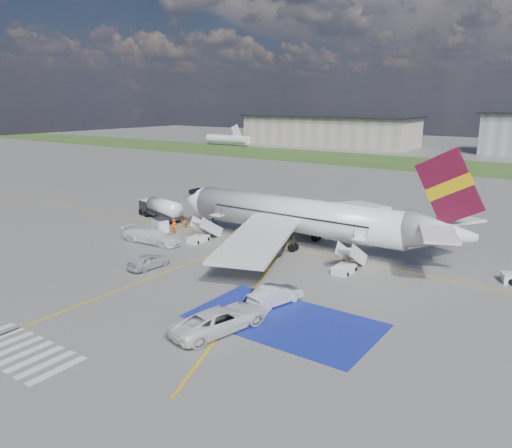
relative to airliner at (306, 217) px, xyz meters
The scene contains 20 objects.
ground 14.48m from the airliner, 96.14° to the right, with size 400.00×400.00×0.00m, color #60605E.
grass_strip 81.08m from the airliner, 91.06° to the left, with size 400.00×30.00×0.01m, color #2D4C1E.
taxiway_line_main 4.21m from the airliner, 126.97° to the right, with size 120.00×0.20×0.01m, color gold.
taxiway_line_cross 25.10m from the airliner, 105.17° to the right, with size 0.20×60.00×0.01m, color gold.
taxiway_line_diag 4.21m from the airliner, 126.97° to the right, with size 0.20×60.00×0.01m, color gold.
staging_box 20.19m from the airliner, 64.74° to the right, with size 14.00×8.00×0.01m, color navy.
crosswalk 32.35m from the airliner, 95.90° to the right, with size 9.00×4.00×0.01m.
terminal_west 129.04m from the airliner, 115.97° to the left, with size 60.00×22.00×10.00m, color gray.
airliner is the anchor object (origin of this frame).
airstairs_fwd 12.52m from the airliner, 154.30° to the right, with size 1.90×5.20×3.60m.
airstairs_aft 9.59m from the airliner, 35.25° to the right, with size 1.90×5.20×3.60m.
fuel_tanker 22.92m from the airliner, behind, with size 8.78×4.31×2.90m.
gpu_cart 18.45m from the airliner, 162.64° to the right, with size 2.58×2.10×1.87m.
car_silver_a 17.99m from the airliner, 119.22° to the right, with size 1.76×4.36×1.49m, color #ABAEB2.
car_silver_b 17.09m from the airliner, 68.38° to the right, with size 1.68×4.82×1.59m, color #AEB1B5.
van_white_a 22.76m from the airliner, 75.66° to the right, with size 2.75×5.95×2.23m, color white.
van_white_b 17.74m from the airliner, 148.76° to the right, with size 2.37×5.83×2.29m, color white.
crew_fwd 16.54m from the airliner, 162.53° to the right, with size 0.71×0.46×1.94m, color #E7590C.
crew_nose 16.99m from the airliner, behind, with size 0.77×0.60×1.59m, color orange.
crew_aft 7.99m from the airliner, 29.65° to the right, with size 0.89×0.37×1.53m, color orange.
Camera 1 is at (28.09, -33.32, 16.08)m, focal length 35.00 mm.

